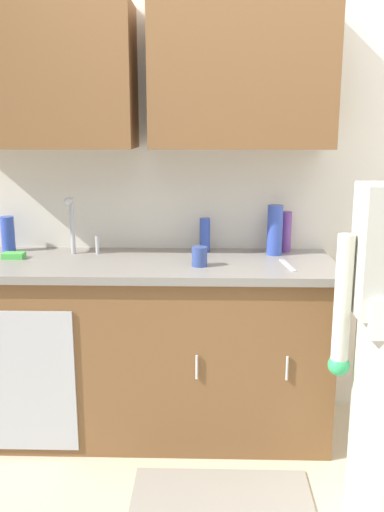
{
  "coord_description": "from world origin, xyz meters",
  "views": [
    {
      "loc": [
        -0.22,
        -2.11,
        1.62
      ],
      "look_at": [
        -0.29,
        0.55,
        1.0
      ],
      "focal_mm": 39.79,
      "sensor_mm": 36.0,
      "label": 1
    }
  ],
  "objects": [
    {
      "name": "kitchen_wall_with_uppers",
      "position": [
        -0.14,
        0.99,
        1.48
      ],
      "size": [
        4.8,
        0.44,
        2.7
      ],
      "color": "silver",
      "rests_on": "ground"
    },
    {
      "name": "counter_cabinet",
      "position": [
        -0.55,
        0.7,
        0.45
      ],
      "size": [
        1.9,
        0.62,
        0.9
      ],
      "color": "brown",
      "rests_on": "ground"
    },
    {
      "name": "countertop",
      "position": [
        -0.55,
        0.7,
        0.92
      ],
      "size": [
        1.96,
        0.66,
        0.04
      ],
      "primitive_type": "cube",
      "color": "gray",
      "rests_on": "counter_cabinet"
    },
    {
      "name": "sink",
      "position": [
        -0.9,
        0.71,
        0.93
      ],
      "size": [
        0.5,
        0.36,
        0.35
      ],
      "color": "#B7BABF",
      "rests_on": "counter_cabinet"
    },
    {
      "name": "floor_mat",
      "position": [
        -0.15,
        0.05,
        0.01
      ],
      "size": [
        0.8,
        0.5,
        0.01
      ],
      "primitive_type": "cube",
      "color": "gray",
      "rests_on": "ground"
    },
    {
      "name": "bottle_water_short",
      "position": [
        -1.31,
        0.9,
        1.04
      ],
      "size": [
        0.07,
        0.07,
        0.19
      ],
      "primitive_type": "cylinder",
      "color": "#334CB2",
      "rests_on": "countertop"
    },
    {
      "name": "bottle_soap",
      "position": [
        -0.23,
        0.91,
        1.03
      ],
      "size": [
        0.06,
        0.06,
        0.19
      ],
      "primitive_type": "cylinder",
      "color": "#334CB2",
      "rests_on": "countertop"
    },
    {
      "name": "bottle_water_tall",
      "position": [
        0.21,
        0.93,
        1.05
      ],
      "size": [
        0.07,
        0.07,
        0.22
      ],
      "primitive_type": "cylinder",
      "color": "#66388C",
      "rests_on": "countertop"
    },
    {
      "name": "bottle_cleaner_spray",
      "position": [
        0.14,
        0.85,
        1.07
      ],
      "size": [
        0.08,
        0.08,
        0.27
      ],
      "primitive_type": "cylinder",
      "color": "#334CB2",
      "rests_on": "countertop"
    },
    {
      "name": "cup_by_sink",
      "position": [
        -0.26,
        0.59,
        0.99
      ],
      "size": [
        0.08,
        0.08,
        0.1
      ],
      "primitive_type": "cylinder",
      "color": "#33478C",
      "rests_on": "countertop"
    },
    {
      "name": "knife_on_counter",
      "position": [
        0.18,
        0.61,
        0.94
      ],
      "size": [
        0.05,
        0.24,
        0.01
      ],
      "primitive_type": "cube",
      "rotation": [
        0.0,
        0.0,
        4.84
      ],
      "color": "silver",
      "rests_on": "countertop"
    },
    {
      "name": "sponge",
      "position": [
        -1.22,
        0.73,
        0.96
      ],
      "size": [
        0.11,
        0.07,
        0.03
      ],
      "primitive_type": "cube",
      "color": "#4CBF4C",
      "rests_on": "countertop"
    }
  ]
}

